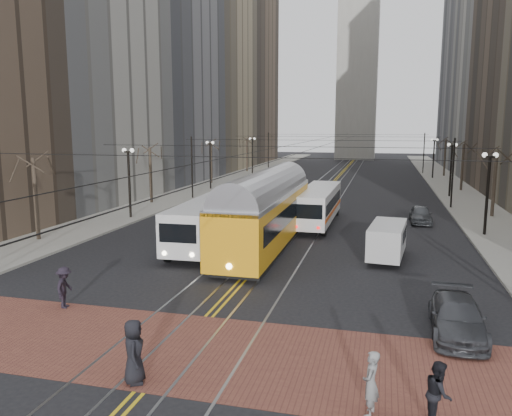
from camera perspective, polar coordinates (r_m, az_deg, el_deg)
The scene contains 24 objects.
ground at distance 21.66m, azimuth -4.52°, elevation -11.38°, with size 260.00×260.00×0.00m, color black.
sidewalk_left at distance 68.12m, azimuth -4.27°, elevation 2.91°, with size 5.00×140.00×0.15m, color gray.
sidewalk_right at distance 65.14m, azimuth 21.63°, elevation 1.99°, with size 5.00×140.00×0.15m, color gray.
crosswalk_band at distance 18.22m, azimuth -8.73°, elevation -15.59°, with size 25.00×6.00×0.01m, color brown.
streetcar_rails at distance 64.95m, azimuth 8.39°, elevation 2.46°, with size 4.80×130.00×0.02m, color gray.
centre_lines at distance 64.95m, azimuth 8.39°, elevation 2.47°, with size 0.42×130.00×0.01m, color gold.
building_left_mid at distance 73.24m, azimuth -12.33°, elevation 16.45°, with size 16.00×20.00×34.00m, color slate.
building_left_midfar at distance 93.56m, azimuth -7.86°, elevation 20.55°, with size 20.00×20.00×52.00m, color gray.
building_left_far at distance 110.64m, azimuth -2.74°, elevation 15.72°, with size 16.00×20.00×40.00m, color brown.
building_right_far at distance 107.55m, azimuth 25.26°, elevation 15.06°, with size 16.00×20.00×40.00m, color slate.
clock_tower at distance 124.59m, azimuth 11.80°, elevation 22.27°, with size 12.00×12.00×66.00m.
lamp_posts at distance 48.60m, azimuth 6.44°, elevation 3.54°, with size 27.60×57.20×5.60m.
street_trees at distance 55.02m, azimuth 7.38°, elevation 4.19°, with size 31.68×53.28×5.60m.
trolley_wires at distance 54.53m, azimuth 7.35°, elevation 5.17°, with size 25.96×120.00×6.60m.
transit_bus at distance 32.63m, azimuth -5.17°, elevation -1.60°, with size 2.47×11.86×2.96m, color silver.
streetcar at distance 31.82m, azimuth 1.16°, elevation -1.11°, with size 2.97×16.00×3.77m, color orange.
rear_bus at distance 39.52m, azimuth 7.14°, elevation 0.20°, with size 2.39×10.97×2.86m, color silver.
cargo_van at distance 29.81m, azimuth 14.76°, elevation -3.78°, with size 1.82×4.74×2.10m, color #BEBEBE.
sedan_grey at distance 41.85m, azimuth 18.29°, elevation -0.72°, with size 1.63×4.06×1.38m, color #42464A.
sedan_parked at distance 20.30m, azimuth 22.00°, elevation -11.49°, with size 1.88×4.62×1.34m, color #393B40.
pedestrian_a at distance 15.92m, azimuth -13.78°, elevation -15.64°, with size 0.97×0.63×1.98m, color black.
pedestrian_b at distance 14.34m, azimuth 12.99°, elevation -18.95°, with size 0.66×0.43×1.80m, color gray.
pedestrian_c at distance 14.44m, azimuth 20.12°, elevation -19.25°, with size 0.84×0.65×1.72m, color black.
pedestrian_d at distance 22.88m, azimuth -21.04°, elevation -8.46°, with size 1.15×0.66×1.78m, color black.
Camera 1 is at (6.62, -19.16, 7.65)m, focal length 35.00 mm.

